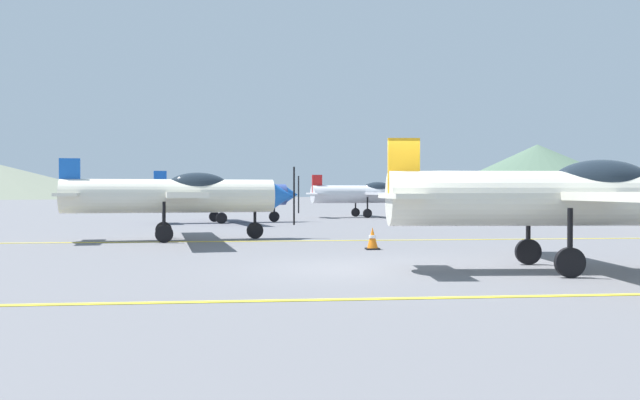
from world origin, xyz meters
TOP-DOWN VIEW (x-y plane):
  - ground_plane at (0.00, 0.00)m, footprint 400.00×400.00m
  - apron_line_near at (0.00, -3.70)m, footprint 80.00×0.16m
  - apron_line_far at (0.00, 7.54)m, footprint 80.00×0.16m
  - airplane_near at (3.53, -0.71)m, footprint 7.42×8.54m
  - airplane_mid at (-4.90, 8.39)m, footprint 7.46×8.55m
  - airplane_far at (-3.81, 20.35)m, footprint 7.48×8.51m
  - airplane_back at (4.51, 26.67)m, footprint 7.47×8.54m
  - traffic_cone_front at (0.56, 4.32)m, footprint 0.36×0.36m
  - hill_centerleft at (67.21, 141.89)m, footprint 57.47×57.47m

SIDE VIEW (x-z plane):
  - ground_plane at x=0.00m, z-range 0.00..0.00m
  - apron_line_near at x=0.00m, z-range 0.00..0.01m
  - apron_line_far at x=0.00m, z-range 0.00..0.01m
  - traffic_cone_front at x=0.56m, z-range -0.01..0.58m
  - airplane_near at x=3.53m, z-range 0.16..2.72m
  - airplane_mid at x=-4.90m, z-range 0.16..2.72m
  - airplane_far at x=-3.81m, z-range 0.16..2.72m
  - airplane_back at x=4.51m, z-range 0.16..2.72m
  - hill_centerleft at x=67.21m, z-range 0.00..13.23m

